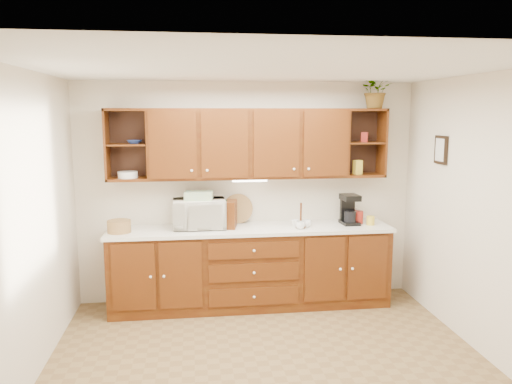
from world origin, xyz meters
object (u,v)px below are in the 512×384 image
object	(u,v)px
microwave	(199,214)
bread_box	(217,214)
coffee_maker	(349,210)
potted_plant	(376,90)

from	to	relation	value
microwave	bread_box	xyz separation A→B (m)	(0.20, 0.01, -0.01)
microwave	coffee_maker	distance (m)	1.76
bread_box	coffee_maker	size ratio (longest dim) A/B	1.25
bread_box	coffee_maker	world-z (taller)	coffee_maker
microwave	coffee_maker	bearing A→B (deg)	-2.10
potted_plant	microwave	bearing A→B (deg)	-178.77
coffee_maker	potted_plant	xyz separation A→B (m)	(0.30, 0.06, 1.39)
coffee_maker	microwave	bearing A→B (deg)	175.73
bread_box	potted_plant	size ratio (longest dim) A/B	1.06
bread_box	potted_plant	distance (m)	2.33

